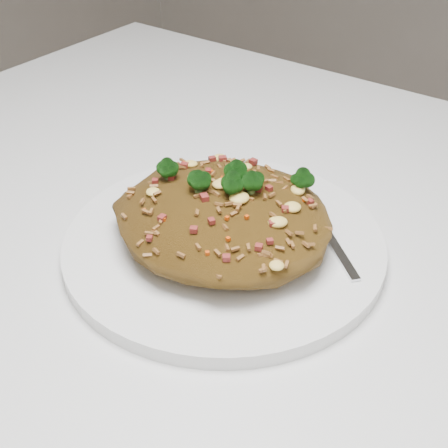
{
  "coord_description": "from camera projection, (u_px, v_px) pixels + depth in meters",
  "views": [
    {
      "loc": [
        0.21,
        -0.43,
        1.11
      ],
      "look_at": [
        -0.07,
        -0.05,
        0.78
      ],
      "focal_mm": 50.0,
      "sensor_mm": 36.0,
      "label": 1
    }
  ],
  "objects": [
    {
      "name": "fried_rice",
      "position": [
        224.0,
        209.0,
        0.56
      ],
      "size": [
        0.2,
        0.19,
        0.07
      ],
      "color": "brown",
      "rests_on": "plate"
    },
    {
      "name": "fork",
      "position": [
        326.0,
        231.0,
        0.58
      ],
      "size": [
        0.13,
        0.12,
        0.0
      ],
      "rotation": [
        0.0,
        0.0,
        -0.71
      ],
      "color": "silver",
      "rests_on": "plate"
    },
    {
      "name": "plate",
      "position": [
        224.0,
        243.0,
        0.58
      ],
      "size": [
        0.3,
        0.3,
        0.01
      ],
      "primitive_type": "cylinder",
      "color": "white",
      "rests_on": "dining_table"
    },
    {
      "name": "dining_table",
      "position": [
        306.0,
        318.0,
        0.64
      ],
      "size": [
        1.2,
        0.8,
        0.75
      ],
      "color": "silver",
      "rests_on": "ground"
    }
  ]
}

